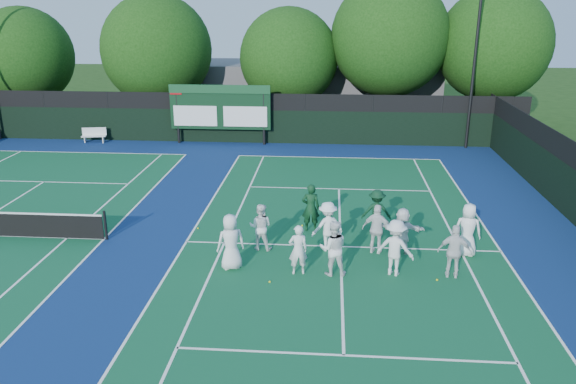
{
  "coord_description": "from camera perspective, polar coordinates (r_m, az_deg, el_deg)",
  "views": [
    {
      "loc": [
        -0.46,
        -17.05,
        8.12
      ],
      "look_at": [
        -2.0,
        3.0,
        1.3
      ],
      "focal_mm": 35.0,
      "sensor_mm": 36.0,
      "label": 1
    }
  ],
  "objects": [
    {
      "name": "court_apron",
      "position": [
        20.55,
        -11.67,
        -4.94
      ],
      "size": [
        34.0,
        32.0,
        0.01
      ],
      "primitive_type": "cube",
      "color": "navy",
      "rests_on": "ground"
    },
    {
      "name": "tree_a",
      "position": [
        41.95,
        -24.93,
        12.22
      ],
      "size": [
        6.35,
        6.35,
        7.93
      ],
      "color": "black",
      "rests_on": "ground"
    },
    {
      "name": "tree_c",
      "position": [
        36.89,
        0.34,
        13.26
      ],
      "size": [
        6.29,
        6.29,
        7.91
      ],
      "color": "black",
      "rests_on": "ground"
    },
    {
      "name": "coach_right",
      "position": [
        20.84,
        8.98,
        -1.96
      ],
      "size": [
        1.09,
        0.63,
        1.67
      ],
      "primitive_type": "imported",
      "rotation": [
        0.0,
        0.0,
        3.13
      ],
      "color": "#0E331C",
      "rests_on": "ground"
    },
    {
      "name": "tennis_ball_3",
      "position": [
        21.45,
        -9.13,
        -3.66
      ],
      "size": [
        0.07,
        0.07,
        0.07
      ],
      "primitive_type": "sphere",
      "color": "yellow",
      "rests_on": "ground"
    },
    {
      "name": "player_front_0",
      "position": [
        17.92,
        -5.83,
        -5.07
      ],
      "size": [
        1.05,
        0.89,
        1.83
      ],
      "primitive_type": "imported",
      "rotation": [
        0.0,
        0.0,
        3.55
      ],
      "color": "white",
      "rests_on": "ground"
    },
    {
      "name": "light_pole_right",
      "position": [
        33.75,
        18.66,
        14.7
      ],
      "size": [
        1.2,
        0.3,
        10.12
      ],
      "color": "black",
      "rests_on": "ground"
    },
    {
      "name": "tennis_ball_0",
      "position": [
        17.32,
        -1.88,
        -9.11
      ],
      "size": [
        0.07,
        0.07,
        0.07
      ],
      "primitive_type": "sphere",
      "color": "yellow",
      "rests_on": "ground"
    },
    {
      "name": "clubhouse",
      "position": [
        41.53,
        2.25,
        10.24
      ],
      "size": [
        18.0,
        6.0,
        4.0
      ],
      "primitive_type": "cube",
      "color": "#5B5B60",
      "rests_on": "ground"
    },
    {
      "name": "ground",
      "position": [
        18.89,
        5.4,
        -6.81
      ],
      "size": [
        120.0,
        120.0,
        0.0
      ],
      "primitive_type": "plane",
      "color": "#1C3B10",
      "rests_on": "ground"
    },
    {
      "name": "player_back_1",
      "position": [
        19.19,
        4.05,
        -3.51
      ],
      "size": [
        1.29,
        1.06,
        1.74
      ],
      "primitive_type": "imported",
      "rotation": [
        0.0,
        0.0,
        3.57
      ],
      "color": "white",
      "rests_on": "ground"
    },
    {
      "name": "tree_e",
      "position": [
        38.09,
        20.34,
        13.6
      ],
      "size": [
        6.97,
        6.97,
        9.12
      ],
      "color": "black",
      "rests_on": "ground"
    },
    {
      "name": "tennis_ball_1",
      "position": [
        22.03,
        10.72,
        -3.15
      ],
      "size": [
        0.07,
        0.07,
        0.07
      ],
      "primitive_type": "sphere",
      "color": "yellow",
      "rests_on": "ground"
    },
    {
      "name": "scoreboard",
      "position": [
        33.81,
        -6.93,
        8.5
      ],
      "size": [
        6.0,
        0.21,
        3.55
      ],
      "color": "black",
      "rests_on": "ground"
    },
    {
      "name": "player_front_4",
      "position": [
        18.02,
        16.56,
        -5.83
      ],
      "size": [
        1.07,
        0.59,
        1.73
      ],
      "primitive_type": "imported",
      "rotation": [
        0.0,
        0.0,
        2.96
      ],
      "color": "white",
      "rests_on": "ground"
    },
    {
      "name": "player_front_3",
      "position": [
        17.76,
        10.85,
        -5.58
      ],
      "size": [
        1.34,
        1.06,
        1.82
      ],
      "primitive_type": "imported",
      "rotation": [
        0.0,
        0.0,
        2.76
      ],
      "color": "white",
      "rests_on": "ground"
    },
    {
      "name": "near_court",
      "position": [
        19.79,
        5.36,
        -5.54
      ],
      "size": [
        11.05,
        23.85,
        0.01
      ],
      "color": "#11542F",
      "rests_on": "ground"
    },
    {
      "name": "player_back_3",
      "position": [
        19.32,
        11.5,
        -3.88
      ],
      "size": [
        1.56,
        0.71,
        1.62
      ],
      "primitive_type": "imported",
      "rotation": [
        0.0,
        0.0,
        2.99
      ],
      "color": "white",
      "rests_on": "ground"
    },
    {
      "name": "player_back_2",
      "position": [
        19.15,
        9.04,
        -3.76
      ],
      "size": [
        1.1,
        0.69,
        1.74
      ],
      "primitive_type": "imported",
      "rotation": [
        0.0,
        0.0,
        2.86
      ],
      "color": "white",
      "rests_on": "ground"
    },
    {
      "name": "player_back_4",
      "position": [
        19.67,
        17.78,
        -3.68
      ],
      "size": [
        0.99,
        0.74,
        1.84
      ],
      "primitive_type": "imported",
      "rotation": [
        0.0,
        0.0,
        2.96
      ],
      "color": "white",
      "rests_on": "ground"
    },
    {
      "name": "coach_left",
      "position": [
        20.74,
        2.32,
        -1.61
      ],
      "size": [
        0.69,
        0.47,
        1.83
      ],
      "primitive_type": "imported",
      "rotation": [
        0.0,
        0.0,
        3.2
      ],
      "color": "#0E351B",
      "rests_on": "ground"
    },
    {
      "name": "tree_d",
      "position": [
        36.88,
        10.52,
        14.89
      ],
      "size": [
        7.36,
        7.36,
        9.72
      ],
      "color": "black",
      "rests_on": "ground"
    },
    {
      "name": "back_fence",
      "position": [
        34.18,
        -5.06,
        7.25
      ],
      "size": [
        34.0,
        0.08,
        3.0
      ],
      "color": "black",
      "rests_on": "ground"
    },
    {
      "name": "tennis_ball_4",
      "position": [
        21.44,
        1.45,
        -3.43
      ],
      "size": [
        0.07,
        0.07,
        0.07
      ],
      "primitive_type": "sphere",
      "color": "yellow",
      "rests_on": "ground"
    },
    {
      "name": "player_front_1",
      "position": [
        17.52,
        1.03,
        -5.89
      ],
      "size": [
        0.66,
        0.49,
        1.64
      ],
      "primitive_type": "imported",
      "rotation": [
        0.0,
        0.0,
        3.32
      ],
      "color": "white",
      "rests_on": "ground"
    },
    {
      "name": "player_front_2",
      "position": [
        17.51,
        4.6,
        -5.7
      ],
      "size": [
        0.93,
        0.75,
        1.79
      ],
      "primitive_type": "imported",
      "rotation": [
        0.0,
        0.0,
        3.23
      ],
      "color": "white",
      "rests_on": "ground"
    },
    {
      "name": "tennis_ball_5",
      "position": [
        18.01,
        14.91,
        -8.62
      ],
      "size": [
        0.07,
        0.07,
        0.07
      ],
      "primitive_type": "sphere",
      "color": "yellow",
      "rests_on": "ground"
    },
    {
      "name": "tree_b",
      "position": [
        38.42,
        -12.92,
        13.61
      ],
      "size": [
        7.12,
        7.12,
        8.74
      ],
      "color": "black",
      "rests_on": "ground"
    },
    {
      "name": "player_back_0",
      "position": [
        19.25,
        -2.81,
        -3.56
      ],
      "size": [
        0.87,
        0.71,
        1.64
      ],
      "primitive_type": "imported",
      "rotation": [
        0.0,
        0.0,
        3.02
      ],
      "color": "white",
      "rests_on": "ground"
    },
    {
      "name": "bench",
      "position": [
        36.25,
        -19.1,
        5.54
      ],
      "size": [
        1.47,
        0.65,
        0.9
      ],
      "color": "white",
      "rests_on": "ground"
    }
  ]
}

